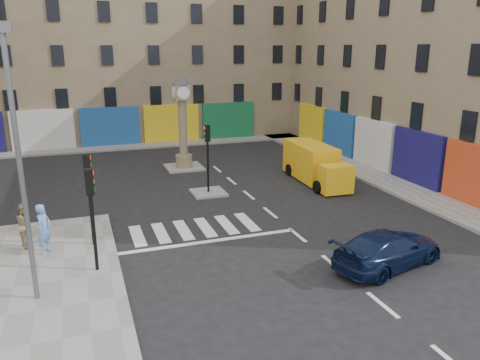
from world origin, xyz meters
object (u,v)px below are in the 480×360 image
traffic_light_left_near (91,204)px  yellow_van (315,164)px  clock_pillar (182,115)px  traffic_light_left_far (89,185)px  lamp_post (18,154)px  navy_sedan (388,249)px  pedestrian_tan (26,225)px  pedestrian_blue (44,229)px  traffic_light_island (208,148)px

traffic_light_left_near → yellow_van: traffic_light_left_near is taller
clock_pillar → yellow_van: size_ratio=1.01×
traffic_light_left_far → lamp_post: lamp_post is taller
lamp_post → navy_sedan: 12.80m
navy_sedan → yellow_van: bearing=-29.6°
lamp_post → navy_sedan: (12.03, -1.53, -4.12)m
yellow_van → pedestrian_tan: size_ratio=3.38×
lamp_post → pedestrian_tan: lamp_post is taller
navy_sedan → pedestrian_tan: bearing=49.5°
pedestrian_tan → yellow_van: bearing=-86.2°
lamp_post → navy_sedan: bearing=-7.3°
yellow_van → pedestrian_blue: 15.89m
traffic_light_island → pedestrian_tan: (-8.77, -4.73, -1.55)m
navy_sedan → pedestrian_blue: size_ratio=2.38×
traffic_light_left_near → pedestrian_blue: (-1.76, 2.16, -1.49)m
navy_sedan → yellow_van: (2.85, 11.02, 0.40)m
clock_pillar → pedestrian_blue: bearing=-124.7°
traffic_light_left_near → clock_pillar: clock_pillar is taller
clock_pillar → navy_sedan: (3.83, -16.73, -2.87)m
yellow_van → pedestrian_tan: 16.25m
traffic_light_left_far → lamp_post: (-1.90, -3.80, 2.17)m
traffic_light_left_far → traffic_light_island: 8.30m
pedestrian_blue → traffic_light_island: bearing=-28.6°
traffic_light_left_far → navy_sedan: traffic_light_left_far is taller
lamp_post → yellow_van: bearing=32.5°
clock_pillar → pedestrian_blue: 14.36m
traffic_light_island → pedestrian_tan: bearing=-151.7°
traffic_light_island → pedestrian_tan: size_ratio=2.07×
pedestrian_blue → pedestrian_tan: bearing=64.5°
traffic_light_left_far → yellow_van: (12.98, 5.69, -1.54)m
lamp_post → pedestrian_tan: bearing=97.3°
traffic_light_left_far → navy_sedan: (10.13, -5.33, -1.95)m
traffic_light_island → yellow_van: bearing=2.5°
traffic_light_left_near → yellow_van: 15.37m
pedestrian_blue → navy_sedan: bearing=-86.8°
clock_pillar → lamp_post: bearing=-118.4°
navy_sedan → yellow_van: size_ratio=0.77×
traffic_light_island → navy_sedan: 11.56m
lamp_post → clock_pillar: 17.31m
traffic_light_left_far → pedestrian_blue: bearing=-172.2°
pedestrian_blue → pedestrian_tan: pedestrian_blue is taller
clock_pillar → navy_sedan: bearing=-77.1°
traffic_light_island → pedestrian_blue: (-8.06, -5.64, -1.46)m
lamp_post → yellow_van: (14.88, 9.49, -3.71)m
traffic_light_left_far → navy_sedan: size_ratio=0.80×
traffic_light_island → navy_sedan: traffic_light_island is taller
traffic_light_left_far → lamp_post: size_ratio=0.45×
traffic_light_left_far → pedestrian_blue: traffic_light_left_far is taller
traffic_light_left_far → traffic_light_island: bearing=40.6°
lamp_post → clock_pillar: bearing=61.6°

